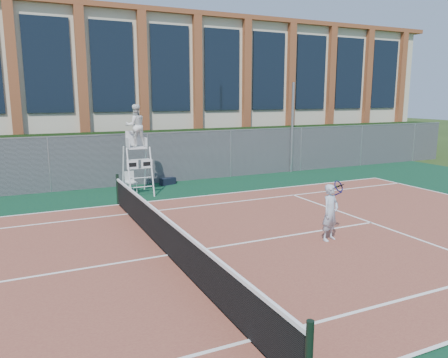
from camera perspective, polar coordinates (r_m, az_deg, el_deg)
name	(u,v)px	position (r m, az deg, el deg)	size (l,w,h in m)	color
ground	(168,256)	(10.72, -7.32, -9.98)	(120.00, 120.00, 0.00)	#233814
apron	(156,244)	(11.62, -8.87, -8.33)	(36.00, 20.00, 0.01)	#0B3325
tennis_court	(168,255)	(10.71, -7.32, -9.88)	(23.77, 10.97, 0.02)	brown
tennis_net	(168,235)	(10.54, -7.39, -7.25)	(0.10, 11.30, 1.10)	black
fence	(101,162)	(18.80, -15.78, 2.16)	(40.00, 0.06, 2.20)	#595E60
hedge	(96,158)	(19.98, -16.37, 2.61)	(40.00, 1.40, 2.20)	black
building	(71,90)	(27.68, -19.39, 10.92)	(45.00, 10.60, 8.22)	beige
steel_pole	(292,128)	(22.13, 8.90, 6.61)	(0.12, 0.12, 4.45)	#9EA0A5
umpire_chair	(136,128)	(17.15, -11.48, 6.51)	(0.98, 1.51, 3.52)	white
plastic_chair	(130,180)	(17.75, -12.14, -0.14)	(0.45, 0.45, 0.84)	silver
sports_bag_near	(168,181)	(19.04, -7.38, -0.30)	(0.68, 0.27, 0.29)	black
sports_bag_far	(170,180)	(19.46, -7.05, -0.18)	(0.52, 0.23, 0.21)	black
tennis_player	(330,212)	(11.81, 13.73, -4.23)	(0.90, 0.66, 1.53)	#B0C1D3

